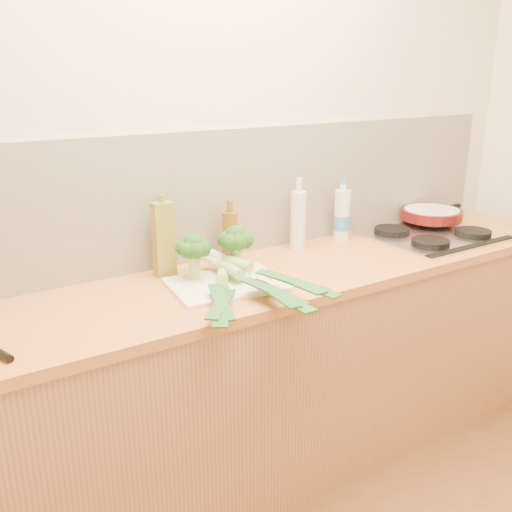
% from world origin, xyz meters
% --- Properties ---
extents(room_shell, '(3.50, 3.50, 3.50)m').
position_xyz_m(room_shell, '(0.00, 1.49, 1.17)').
color(room_shell, beige).
rests_on(room_shell, ground).
extents(counter, '(3.20, 0.62, 0.90)m').
position_xyz_m(counter, '(0.00, 1.20, 0.45)').
color(counter, '#A57044').
rests_on(counter, ground).
extents(gas_hob, '(0.58, 0.50, 0.04)m').
position_xyz_m(gas_hob, '(1.02, 1.20, 0.91)').
color(gas_hob, silver).
rests_on(gas_hob, counter).
extents(chopping_board, '(0.45, 0.35, 0.01)m').
position_xyz_m(chopping_board, '(-0.15, 1.17, 0.91)').
color(chopping_board, beige).
rests_on(chopping_board, counter).
extents(broccoli_left, '(0.13, 0.14, 0.18)m').
position_xyz_m(broccoli_left, '(-0.23, 1.27, 1.03)').
color(broccoli_left, '#9BB067').
rests_on(broccoli_left, chopping_board).
extents(broccoli_right, '(0.14, 0.14, 0.19)m').
position_xyz_m(broccoli_right, '(-0.05, 1.25, 1.04)').
color(broccoli_right, '#9BB067').
rests_on(broccoli_right, chopping_board).
extents(leek_front, '(0.38, 0.59, 0.04)m').
position_xyz_m(leek_front, '(-0.18, 1.14, 0.94)').
color(leek_front, white).
rests_on(leek_front, chopping_board).
extents(leek_mid, '(0.10, 0.68, 0.04)m').
position_xyz_m(leek_mid, '(-0.12, 1.11, 0.95)').
color(leek_mid, white).
rests_on(leek_mid, chopping_board).
extents(leek_back, '(0.19, 0.65, 0.04)m').
position_xyz_m(leek_back, '(-0.07, 1.11, 0.97)').
color(leek_back, white).
rests_on(leek_back, chopping_board).
extents(skillet, '(0.45, 0.31, 0.05)m').
position_xyz_m(skillet, '(1.17, 1.34, 0.97)').
color(skillet, '#4F0E0D').
rests_on(skillet, gas_hob).
extents(oil_tin, '(0.08, 0.05, 0.32)m').
position_xyz_m(oil_tin, '(-0.29, 1.40, 1.05)').
color(oil_tin, olive).
rests_on(oil_tin, counter).
extents(glass_bottle, '(0.07, 0.07, 0.32)m').
position_xyz_m(glass_bottle, '(0.35, 1.39, 1.04)').
color(glass_bottle, silver).
rests_on(glass_bottle, counter).
extents(amber_bottle, '(0.06, 0.06, 0.26)m').
position_xyz_m(amber_bottle, '(0.01, 1.40, 1.01)').
color(amber_bottle, brown).
rests_on(amber_bottle, counter).
extents(water_bottle, '(0.08, 0.08, 0.27)m').
position_xyz_m(water_bottle, '(0.62, 1.40, 1.01)').
color(water_bottle, silver).
rests_on(water_bottle, counter).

